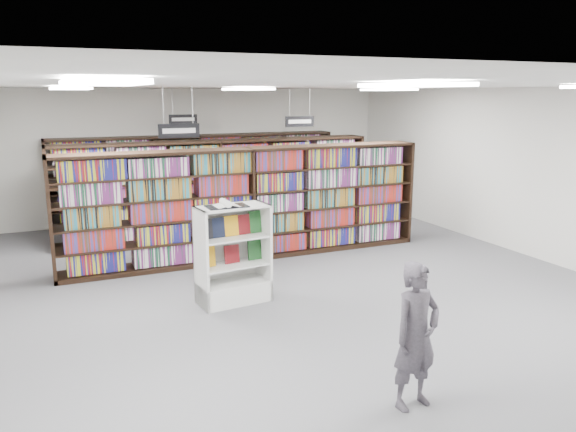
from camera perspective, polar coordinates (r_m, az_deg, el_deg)
name	(u,v)px	position (r m, az deg, el deg)	size (l,w,h in m)	color
floor	(292,290)	(9.07, 0.43, -7.50)	(12.00, 12.00, 0.00)	#525257
ceiling	(293,85)	(8.54, 0.47, 13.15)	(10.00, 12.00, 0.10)	white
wall_back	(195,154)	(14.30, -9.43, 6.21)	(10.00, 0.10, 3.20)	silver
wall_right	(534,174)	(11.61, 23.68, 3.97)	(0.10, 12.00, 3.20)	silver
bookshelf_row_near	(249,204)	(10.59, -3.96, 1.25)	(7.00, 0.60, 2.10)	black
bookshelf_row_mid	(219,188)	(12.46, -7.06, 2.86)	(7.00, 0.60, 2.10)	black
bookshelf_row_far	(199,178)	(14.08, -9.05, 3.88)	(7.00, 0.60, 2.10)	black
aisle_sign_left	(179,129)	(9.03, -11.02, 8.63)	(0.65, 0.02, 0.80)	#B2B2B7
aisle_sign_right	(300,120)	(11.90, 1.20, 9.68)	(0.65, 0.02, 0.80)	#B2B2B7
aisle_sign_center	(183,118)	(13.15, -10.62, 9.72)	(0.65, 0.02, 0.80)	#B2B2B7
troffer_front_left	(102,82)	(4.82, -18.40, 12.75)	(0.60, 1.20, 0.04)	white
troffer_front_center	(414,85)	(5.92, 12.66, 12.86)	(0.60, 1.20, 0.04)	white
troffer_back_left	(70,88)	(9.81, -21.27, 11.99)	(0.60, 1.20, 0.04)	white
troffer_back_center	(248,89)	(10.40, -4.14, 12.74)	(0.60, 1.20, 0.04)	white
troffer_back_right	(388,90)	(11.74, 10.15, 12.53)	(0.60, 1.20, 0.04)	white
endcap_display	(233,270)	(8.49, -5.66, -5.46)	(1.11, 0.64, 1.48)	silver
open_book	(226,205)	(8.14, -6.29, 1.15)	(0.60, 0.35, 0.13)	black
shopper	(416,336)	(5.77, 12.90, -11.77)	(0.55, 0.36, 1.50)	#504A54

